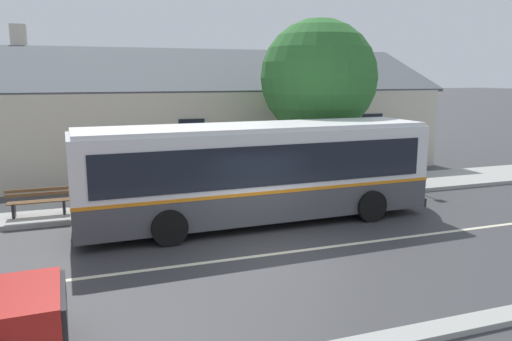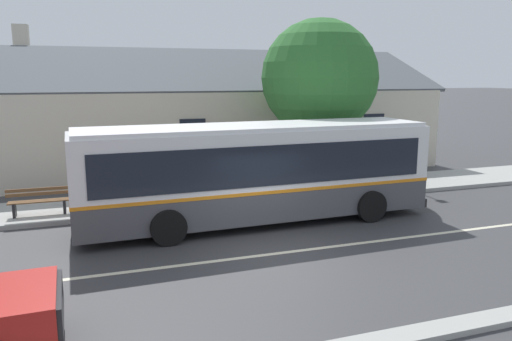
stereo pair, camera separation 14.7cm
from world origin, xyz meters
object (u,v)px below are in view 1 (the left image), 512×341
transit_bus (257,170)px  bench_by_building (39,203)px  bench_down_street (153,194)px  street_tree_primary (319,78)px  bus_stop_sign (412,150)px

transit_bus → bench_by_building: transit_bus is taller
bench_down_street → street_tree_primary: (6.85, 1.31, 3.89)m
bench_down_street → transit_bus: bearing=-41.5°
bench_by_building → street_tree_primary: (10.46, 1.36, 3.88)m
bench_down_street → bench_by_building: bearing=-179.1°
transit_bus → bench_by_building: 7.02m
street_tree_primary → bench_by_building: bearing=-172.6°
transit_bus → street_tree_primary: size_ratio=1.64×
transit_bus → bench_down_street: bearing=138.5°
street_tree_primary → bus_stop_sign: 4.68m
bench_by_building → bench_down_street: bearing=0.9°
transit_bus → bus_stop_sign: (7.29, 2.09, -0.01)m
transit_bus → bus_stop_sign: bearing=16.0°
street_tree_primary → transit_bus: bearing=-136.0°
bench_by_building → transit_bus: bearing=-21.0°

